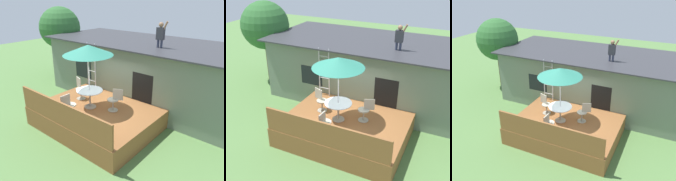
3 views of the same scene
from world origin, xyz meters
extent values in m
plane|color=#567F42|center=(0.00, 0.00, 0.00)|extent=(40.00, 40.00, 0.00)
cube|color=slate|center=(0.00, 3.60, 1.45)|extent=(10.00, 4.00, 2.89)
cube|color=#38383D|center=(0.00, 3.60, 2.92)|extent=(10.50, 4.50, 0.06)
cube|color=black|center=(-2.48, 1.61, 1.55)|extent=(1.10, 0.03, 0.90)
cube|color=black|center=(1.05, 1.61, 1.05)|extent=(1.00, 0.03, 2.00)
cube|color=brown|center=(0.00, 0.00, 0.40)|extent=(4.69, 3.74, 0.80)
cube|color=brown|center=(0.00, -1.82, 1.25)|extent=(4.59, 0.08, 0.90)
cylinder|color=#A59E8C|center=(-0.27, -0.17, 0.82)|extent=(0.48, 0.48, 0.03)
cylinder|color=#A59E8C|center=(-0.27, -0.17, 1.17)|extent=(0.07, 0.07, 0.71)
cylinder|color=silver|center=(-0.27, -0.17, 1.53)|extent=(1.04, 1.04, 0.03)
cylinder|color=silver|center=(-0.27, -0.17, 2.00)|extent=(0.04, 0.04, 2.40)
cone|color=#338C72|center=(-0.27, -0.17, 3.15)|extent=(1.90, 1.90, 0.38)
cylinder|color=silver|center=(-1.97, 1.43, 1.90)|extent=(0.04, 0.04, 2.20)
cylinder|color=silver|center=(-1.49, 1.43, 1.90)|extent=(0.04, 0.04, 2.20)
cylinder|color=silver|center=(-1.73, 1.43, 1.15)|extent=(0.48, 0.03, 0.03)
cylinder|color=silver|center=(-1.73, 1.43, 1.65)|extent=(0.48, 0.03, 0.03)
cylinder|color=silver|center=(-1.73, 1.43, 2.15)|extent=(0.48, 0.03, 0.03)
cylinder|color=silver|center=(-1.73, 1.43, 2.65)|extent=(0.48, 0.03, 0.03)
cylinder|color=#33384C|center=(1.04, 2.70, 3.12)|extent=(0.10, 0.10, 0.34)
cylinder|color=#33384C|center=(1.20, 2.70, 3.12)|extent=(0.10, 0.10, 0.34)
cube|color=#333338|center=(1.12, 2.70, 3.54)|extent=(0.32, 0.20, 0.50)
sphere|color=#997051|center=(1.12, 2.70, 3.90)|extent=(0.20, 0.20, 0.20)
cylinder|color=#997051|center=(1.30, 2.70, 3.84)|extent=(0.26, 0.08, 0.44)
cylinder|color=#A59E8C|center=(-1.15, 0.15, 0.81)|extent=(0.40, 0.40, 0.02)
cylinder|color=#A59E8C|center=(-1.15, 0.15, 1.03)|extent=(0.06, 0.06, 0.44)
cylinder|color=#A59E8C|center=(-1.15, 0.15, 1.26)|extent=(0.44, 0.44, 0.04)
cube|color=#A59E8C|center=(-1.34, 0.22, 1.50)|extent=(0.39, 0.18, 0.44)
cylinder|color=#A59E8C|center=(0.62, 0.20, 0.81)|extent=(0.40, 0.40, 0.02)
cylinder|color=#A59E8C|center=(0.62, 0.20, 1.03)|extent=(0.06, 0.06, 0.44)
cylinder|color=#A59E8C|center=(0.62, 0.20, 1.26)|extent=(0.44, 0.44, 0.04)
cube|color=#A59E8C|center=(0.81, 0.28, 1.50)|extent=(0.38, 0.19, 0.44)
cylinder|color=#A59E8C|center=(-0.30, -1.17, 0.81)|extent=(0.40, 0.40, 0.02)
cylinder|color=#A59E8C|center=(-0.30, -1.17, 1.03)|extent=(0.06, 0.06, 0.44)
cylinder|color=#A59E8C|center=(-0.30, -1.17, 1.26)|extent=(0.44, 0.44, 0.04)
cube|color=#A59E8C|center=(-0.30, -1.37, 1.50)|extent=(0.05, 0.40, 0.44)
cylinder|color=brown|center=(-6.33, 3.31, 1.30)|extent=(0.29, 0.29, 2.61)
sphere|color=#2D662D|center=(-6.33, 3.31, 3.13)|extent=(2.58, 2.58, 2.58)
camera|label=1|loc=(5.73, -5.99, 4.99)|focal=36.48mm
camera|label=2|loc=(3.61, -8.23, 6.50)|focal=43.66mm
camera|label=3|loc=(3.89, -8.61, 6.83)|focal=39.10mm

